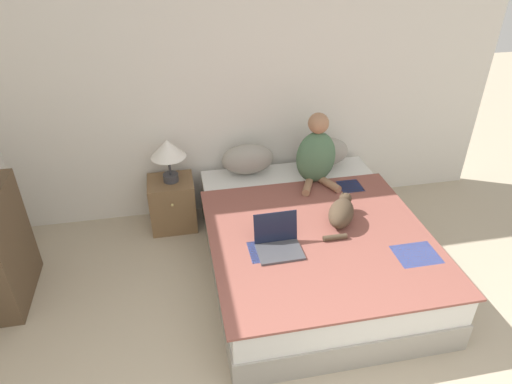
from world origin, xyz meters
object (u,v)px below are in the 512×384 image
at_px(pillow_far, 323,152).
at_px(person_sitting, 316,154).
at_px(cat_tabby, 341,212).
at_px(nightstand, 173,203).
at_px(bed, 311,246).
at_px(bookshelf, 1,248).
at_px(pillow_near, 248,159).
at_px(table_lamp, 168,151).
at_px(laptop_open, 278,243).

relative_size(pillow_far, person_sitting, 0.73).
distance_m(cat_tabby, nightstand, 1.68).
bearing_deg(bed, bookshelf, 176.44).
bearing_deg(nightstand, person_sitting, -10.79).
relative_size(cat_tabby, bookshelf, 0.45).
relative_size(pillow_near, cat_tabby, 1.15).
bearing_deg(nightstand, table_lamp, -5.75).
height_order(cat_tabby, bookshelf, bookshelf).
height_order(bed, table_lamp, table_lamp).
relative_size(person_sitting, bookshelf, 0.70).
bearing_deg(cat_tabby, pillow_near, 61.94).
height_order(laptop_open, bookshelf, bookshelf).
height_order(pillow_near, cat_tabby, pillow_near).
relative_size(person_sitting, table_lamp, 1.62).
height_order(table_lamp, bookshelf, bookshelf).
height_order(bed, nightstand, nightstand).
xyz_separation_m(cat_tabby, nightstand, (-1.35, 0.93, -0.34)).
bearing_deg(pillow_far, person_sitting, -121.08).
xyz_separation_m(bed, cat_tabby, (0.22, -0.05, 0.35)).
distance_m(bed, nightstand, 1.44).
bearing_deg(table_lamp, pillow_near, 2.90).
bearing_deg(bookshelf, nightstand, 29.12).
bearing_deg(table_lamp, cat_tabby, -34.75).
xyz_separation_m(pillow_near, person_sitting, (0.59, -0.29, 0.14)).
xyz_separation_m(person_sitting, bookshelf, (-2.65, -0.47, -0.30)).
distance_m(cat_tabby, laptop_open, 0.63).
distance_m(pillow_far, nightstand, 1.57).
height_order(bed, pillow_far, pillow_far).
distance_m(bed, pillow_far, 1.07).
xyz_separation_m(pillow_far, table_lamp, (-1.51, -0.04, 0.18)).
bearing_deg(bookshelf, laptop_open, -11.74).
relative_size(bed, cat_tabby, 4.91).
height_order(bed, bookshelf, bookshelf).
bearing_deg(pillow_far, cat_tabby, -99.59).
distance_m(pillow_far, bookshelf, 2.93).
bearing_deg(pillow_near, pillow_far, 0.00).
bearing_deg(person_sitting, table_lamp, 169.17).
height_order(pillow_far, laptop_open, pillow_far).
relative_size(bed, person_sitting, 3.13).
bearing_deg(pillow_far, nightstand, -178.62).
bearing_deg(cat_tabby, bookshelf, 115.89).
relative_size(pillow_far, nightstand, 0.99).
bearing_deg(pillow_near, nightstand, -177.23).
bearing_deg(bed, cat_tabby, -13.19).
distance_m(laptop_open, table_lamp, 1.41).
distance_m(pillow_near, bookshelf, 2.21).
bearing_deg(pillow_far, laptop_open, -121.91).
relative_size(laptop_open, table_lamp, 0.81).
relative_size(table_lamp, bookshelf, 0.43).
relative_size(pillow_near, table_lamp, 1.19).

